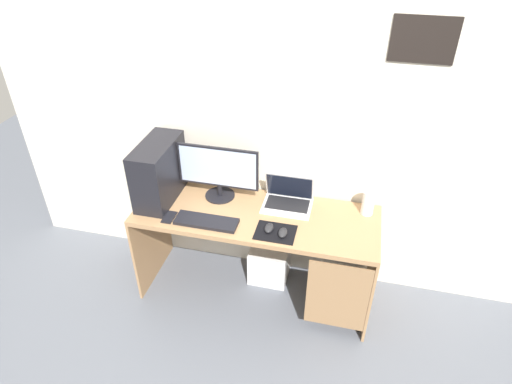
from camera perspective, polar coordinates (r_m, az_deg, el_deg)
The scene contains 13 objects.
ground_plane at distance 3.49m, azimuth 0.00°, elevation -12.48°, with size 8.00×8.00×0.00m, color slate.
wall_back at distance 2.99m, azimuth 1.59°, elevation 9.70°, with size 4.00×0.05×2.60m.
desk at distance 3.07m, azimuth 0.34°, elevation -5.03°, with size 1.66×0.59×0.73m.
pc_tower at distance 3.12m, azimuth -12.47°, elevation 2.60°, with size 0.22×0.48×0.43m, color black.
monitor at distance 3.06m, azimuth -4.90°, elevation 2.66°, with size 0.57×0.21×0.40m.
laptop at distance 3.06m, azimuth 4.16°, elevation -0.92°, with size 0.34×0.24×0.24m.
speaker at distance 3.05m, azimuth 14.33°, elevation -1.35°, with size 0.08×0.08×0.18m, color white.
keyboard at distance 2.93m, azimuth -6.44°, elevation -3.82°, with size 0.42×0.14×0.02m, color black.
mousepad at distance 2.84m, azimuth 2.53°, elevation -5.24°, with size 0.26×0.20×0.01m, color black.
mouse_left at distance 2.85m, azimuth 1.69°, elevation -4.68°, with size 0.06×0.10×0.03m, color #232326.
mouse_right at distance 2.81m, azimuth 3.48°, elevation -5.27°, with size 0.06×0.10×0.03m, color #232326.
cell_phone at distance 3.02m, azimuth -11.17°, elevation -3.23°, with size 0.07×0.13×0.01m, color black.
subwoofer at distance 3.50m, azimuth 1.79°, elevation -8.98°, with size 0.29×0.29×0.29m, color white.
Camera 1 is at (0.57, -2.32, 2.55)m, focal length 30.87 mm.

